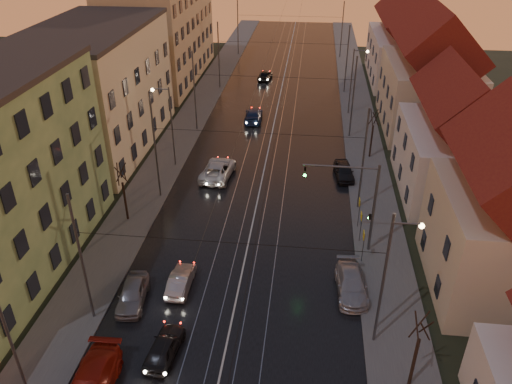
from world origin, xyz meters
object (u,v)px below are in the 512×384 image
at_px(driving_car_0, 164,347).
at_px(driving_car_4, 265,75).
at_px(street_lamp_0, 7,348).
at_px(street_lamp_3, 354,75).
at_px(parked_left_3, 132,294).
at_px(parked_right_2, 344,171).
at_px(driving_car_1, 181,280).
at_px(parked_right_1, 351,284).
at_px(street_lamp_1, 391,266).
at_px(driving_car_3, 253,115).
at_px(driving_car_2, 218,169).
at_px(traffic_light_mast, 361,197).
at_px(street_lamp_2, 168,119).

bearing_deg(driving_car_0, driving_car_4, -85.32).
xyz_separation_m(street_lamp_0, street_lamp_3, (18.21, 44.00, 0.00)).
xyz_separation_m(parked_left_3, parked_right_2, (14.21, 18.74, -0.01)).
relative_size(street_lamp_0, driving_car_1, 2.14).
bearing_deg(driving_car_1, street_lamp_3, -110.87).
relative_size(driving_car_4, parked_right_1, 0.87).
relative_size(street_lamp_1, parked_left_3, 1.95).
distance_m(street_lamp_1, driving_car_3, 34.77).
bearing_deg(parked_right_2, driving_car_2, 179.23).
height_order(street_lamp_1, traffic_light_mast, street_lamp_1).
height_order(driving_car_1, driving_car_3, driving_car_3).
bearing_deg(traffic_light_mast, driving_car_3, 113.19).
xyz_separation_m(traffic_light_mast, parked_left_3, (-14.60, -7.33, -3.90)).
distance_m(driving_car_0, driving_car_2, 21.64).
bearing_deg(street_lamp_2, traffic_light_mast, -35.07).
height_order(street_lamp_3, traffic_light_mast, street_lamp_3).
height_order(street_lamp_3, driving_car_0, street_lamp_3).
bearing_deg(parked_right_1, driving_car_2, 124.05).
xyz_separation_m(traffic_light_mast, driving_car_0, (-11.38, -11.41, -3.95)).
distance_m(street_lamp_0, parked_right_1, 20.45).
bearing_deg(street_lamp_1, traffic_light_mast, 97.91).
bearing_deg(traffic_light_mast, street_lamp_0, -136.90).
bearing_deg(street_lamp_3, street_lamp_2, -138.69).
relative_size(street_lamp_0, driving_car_2, 1.45).
bearing_deg(parked_right_1, street_lamp_3, 83.29).
height_order(street_lamp_0, driving_car_4, street_lamp_0).
xyz_separation_m(street_lamp_3, driving_car_0, (-12.49, -39.41, -4.24)).
xyz_separation_m(street_lamp_1, parked_left_3, (-15.72, 0.67, -4.19)).
bearing_deg(driving_car_2, street_lamp_1, 131.27).
distance_m(street_lamp_1, driving_car_2, 22.93).
height_order(street_lamp_3, driving_car_2, street_lamp_3).
bearing_deg(parked_right_2, driving_car_1, -130.52).
xyz_separation_m(street_lamp_3, parked_left_3, (-15.72, -35.33, -4.19)).
relative_size(street_lamp_1, street_lamp_2, 1.00).
relative_size(traffic_light_mast, parked_left_3, 1.76).
relative_size(parked_left_3, parked_right_2, 1.01).
bearing_deg(driving_car_4, street_lamp_3, 140.36).
bearing_deg(driving_car_2, driving_car_1, 96.36).
height_order(street_lamp_2, driving_car_2, street_lamp_2).
xyz_separation_m(street_lamp_2, driving_car_1, (5.25, -17.61, -4.27)).
relative_size(street_lamp_2, parked_right_1, 1.71).
relative_size(street_lamp_3, driving_car_0, 2.11).
relative_size(driving_car_4, parked_right_2, 1.01).
bearing_deg(parked_left_3, street_lamp_3, 59.95).
bearing_deg(parked_left_3, street_lamp_0, -112.12).
bearing_deg(driving_car_3, driving_car_1, 84.75).
distance_m(street_lamp_0, driving_car_4, 57.00).
bearing_deg(street_lamp_2, driving_car_0, -76.26).
relative_size(street_lamp_2, driving_car_2, 1.45).
distance_m(driving_car_1, driving_car_3, 30.15).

